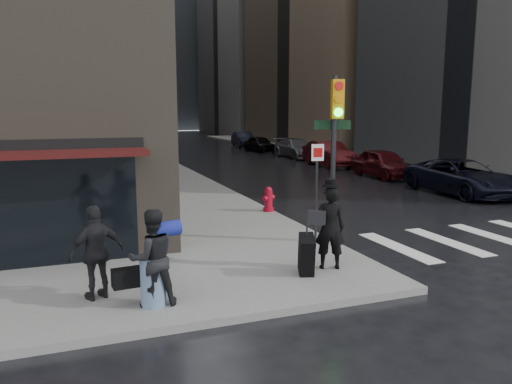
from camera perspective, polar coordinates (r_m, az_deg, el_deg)
ground at (r=11.03m, az=4.05°, el=-9.38°), size 140.00×140.00×0.00m
sidewalk_left at (r=36.91m, az=-13.64°, el=3.83°), size 4.00×50.00×0.15m
sidewalk_right at (r=40.77m, az=5.59°, el=4.57°), size 3.00×50.00×0.15m
bldg_right_far at (r=74.54m, az=3.86°, el=16.40°), size 22.00×20.00×25.00m
bldg_distant at (r=88.97m, az=-14.26°, el=17.28°), size 40.00×12.00×32.00m
man_overcoat at (r=10.73m, az=7.90°, el=-4.53°), size 1.29×0.90×1.98m
man_jeans at (r=8.89m, az=-11.85°, el=-7.38°), size 1.25×0.73×1.73m
man_greycoat at (r=9.48m, az=-17.77°, el=-6.58°), size 1.10×0.76×1.73m
traffic_light at (r=12.70m, az=8.84°, el=6.28°), size 1.04×0.58×4.23m
fire_hydrant at (r=16.76m, az=1.44°, el=-0.94°), size 0.48×0.37×0.84m
parked_car_0 at (r=22.58m, az=22.46°, el=1.58°), size 2.49×5.29×1.46m
parked_car_1 at (r=26.89m, az=14.34°, el=3.21°), size 1.90×4.43×1.49m
parked_car_2 at (r=31.54m, az=8.30°, el=4.35°), size 1.84×4.76×1.55m
parked_car_3 at (r=36.69m, az=4.63°, el=5.00°), size 2.14×4.85×1.39m
parked_car_4 at (r=41.55m, az=0.45°, el=5.52°), size 1.90×4.02×1.33m
parked_car_5 at (r=46.96m, az=-1.45°, el=6.04°), size 1.90×4.42×1.42m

